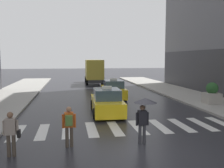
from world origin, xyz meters
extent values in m
plane|color=#26262B|center=(0.00, 0.00, 0.00)|extent=(160.00, 160.00, 0.00)
cube|color=silver|center=(-5.40, 3.00, 0.00)|extent=(0.50, 2.80, 0.01)
cube|color=silver|center=(-4.20, 3.00, 0.00)|extent=(0.50, 2.80, 0.01)
cube|color=silver|center=(-3.00, 3.00, 0.00)|extent=(0.50, 2.80, 0.01)
cube|color=silver|center=(-1.80, 3.00, 0.00)|extent=(0.50, 2.80, 0.01)
cube|color=silver|center=(-0.60, 3.00, 0.00)|extent=(0.50, 2.80, 0.01)
cube|color=silver|center=(0.60, 3.00, 0.00)|extent=(0.50, 2.80, 0.01)
cube|color=silver|center=(1.80, 3.00, 0.00)|extent=(0.50, 2.80, 0.01)
cube|color=silver|center=(3.00, 3.00, 0.00)|extent=(0.50, 2.80, 0.01)
cube|color=silver|center=(4.20, 3.00, 0.00)|extent=(0.50, 2.80, 0.01)
cube|color=silver|center=(5.40, 3.00, 0.00)|extent=(0.50, 2.80, 0.01)
cube|color=yellow|center=(-0.52, 6.44, 0.56)|extent=(1.95, 4.56, 0.84)
cube|color=#384C5B|center=(-0.52, 6.34, 1.30)|extent=(1.67, 2.15, 0.64)
cube|color=silver|center=(-0.52, 6.34, 1.71)|extent=(0.61, 0.26, 0.18)
cylinder|color=black|center=(-1.32, 7.82, 0.33)|extent=(0.24, 0.67, 0.66)
cylinder|color=black|center=(0.38, 7.76, 0.33)|extent=(0.24, 0.67, 0.66)
cylinder|color=black|center=(-1.42, 5.12, 0.33)|extent=(0.24, 0.67, 0.66)
cylinder|color=black|center=(0.29, 5.06, 0.33)|extent=(0.24, 0.67, 0.66)
cube|color=#F2EAB2|center=(-1.07, 8.73, 0.60)|extent=(0.20, 0.05, 0.14)
cube|color=#F2EAB2|center=(0.19, 8.69, 0.60)|extent=(0.20, 0.05, 0.14)
cube|color=yellow|center=(1.00, 12.62, 0.56)|extent=(1.96, 4.56, 0.84)
cube|color=#384C5B|center=(1.00, 12.52, 1.30)|extent=(1.67, 2.16, 0.64)
cube|color=silver|center=(1.00, 12.52, 1.71)|extent=(0.61, 0.26, 0.18)
cylinder|color=black|center=(0.19, 14.00, 0.33)|extent=(0.24, 0.67, 0.66)
cylinder|color=black|center=(1.90, 13.94, 0.33)|extent=(0.24, 0.67, 0.66)
cylinder|color=black|center=(0.10, 11.30, 0.33)|extent=(0.24, 0.67, 0.66)
cylinder|color=black|center=(1.81, 11.24, 0.33)|extent=(0.24, 0.67, 0.66)
cube|color=#F2EAB2|center=(0.45, 14.91, 0.60)|extent=(0.20, 0.05, 0.14)
cube|color=#F2EAB2|center=(1.71, 14.87, 0.60)|extent=(0.20, 0.05, 0.14)
cube|color=#2D2D2D|center=(0.46, 25.10, 0.65)|extent=(1.99, 6.65, 0.40)
cube|color=silver|center=(0.55, 28.39, 1.90)|extent=(2.15, 1.86, 2.10)
cube|color=#384C5B|center=(0.58, 29.31, 2.27)|extent=(1.89, 0.09, 0.95)
cube|color=gold|center=(0.43, 24.20, 2.10)|extent=(2.33, 4.86, 2.50)
cylinder|color=black|center=(-0.45, 28.22, 0.45)|extent=(0.31, 0.91, 0.90)
cylinder|color=black|center=(1.55, 28.17, 0.45)|extent=(0.31, 0.91, 0.90)
cylinder|color=black|center=(-0.58, 23.68, 0.45)|extent=(0.31, 0.91, 0.90)
cylinder|color=black|center=(1.42, 23.63, 0.45)|extent=(0.31, 0.91, 0.90)
cylinder|color=#333338|center=(-0.01, 0.47, 0.41)|extent=(0.14, 0.14, 0.82)
cylinder|color=#333338|center=(0.17, 0.47, 0.41)|extent=(0.14, 0.14, 0.82)
cube|color=black|center=(0.08, 0.47, 1.12)|extent=(0.36, 0.24, 0.60)
sphere|color=brown|center=(0.08, 0.47, 1.54)|extent=(0.22, 0.22, 0.22)
cylinder|color=black|center=(-0.15, 0.47, 1.07)|extent=(0.09, 0.09, 0.55)
cylinder|color=black|center=(0.31, 0.47, 1.07)|extent=(0.09, 0.09, 0.55)
cylinder|color=#4C4C4C|center=(0.20, 0.47, 1.42)|extent=(0.02, 0.02, 1.00)
cone|color=black|center=(0.20, 0.47, 1.84)|extent=(0.96, 0.96, 0.20)
cylinder|color=#473D33|center=(-3.00, 0.63, 0.41)|extent=(0.14, 0.14, 0.82)
cylinder|color=#473D33|center=(-2.82, 0.63, 0.41)|extent=(0.14, 0.14, 0.82)
cube|color=#BF5119|center=(-2.91, 0.63, 1.12)|extent=(0.36, 0.24, 0.60)
sphere|color=#9E7051|center=(-2.91, 0.63, 1.54)|extent=(0.22, 0.22, 0.22)
cylinder|color=#BF5119|center=(-3.14, 0.63, 1.07)|extent=(0.09, 0.09, 0.55)
cylinder|color=#BF5119|center=(-2.68, 0.63, 1.07)|extent=(0.09, 0.09, 0.55)
cube|color=#4C7233|center=(-2.91, 0.41, 1.14)|extent=(0.28, 0.18, 0.40)
cylinder|color=#473D33|center=(-5.07, -0.03, 0.41)|extent=(0.14, 0.14, 0.82)
cylinder|color=#473D33|center=(-4.89, -0.03, 0.41)|extent=(0.14, 0.14, 0.82)
cube|color=gray|center=(-4.98, -0.03, 1.12)|extent=(0.36, 0.24, 0.60)
sphere|color=brown|center=(-4.98, -0.03, 1.54)|extent=(0.22, 0.22, 0.22)
cylinder|color=gray|center=(-5.21, -0.03, 1.07)|extent=(0.09, 0.09, 0.55)
cylinder|color=gray|center=(-4.75, -0.03, 1.07)|extent=(0.09, 0.09, 0.55)
cube|color=black|center=(-4.70, -0.03, 0.84)|extent=(0.10, 0.20, 0.28)
cube|color=#A8A399|center=(7.79, 7.97, 0.55)|extent=(1.10, 1.10, 0.80)
sphere|color=#285628|center=(7.79, 7.97, 1.30)|extent=(0.90, 0.90, 0.90)
camera|label=1|loc=(-2.85, -9.32, 3.56)|focal=40.19mm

